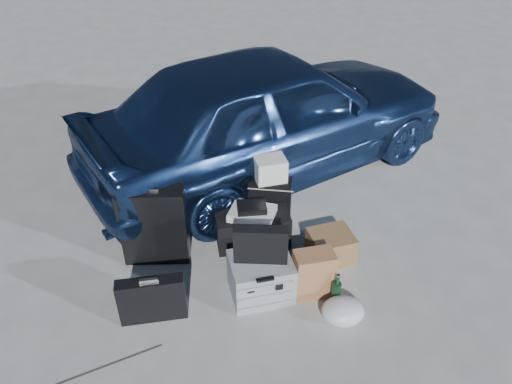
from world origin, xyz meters
TOP-DOWN VIEW (x-y plane):
  - ground at (0.00, 0.00)m, footprint 60.00×60.00m
  - car at (0.54, 2.10)m, footprint 4.45×3.24m
  - pelican_case at (0.15, 0.19)m, footprint 0.53×0.45m
  - laptop_bag at (0.15, 0.21)m, footprint 0.44×0.18m
  - briefcase at (-0.72, 0.05)m, footprint 0.52×0.13m
  - suitcase_left at (-0.70, 0.75)m, footprint 0.59×0.26m
  - suitcase_right at (0.35, 1.08)m, footprint 0.47×0.27m
  - white_carton at (0.37, 1.08)m, footprint 0.30×0.25m
  - duffel_bag at (0.17, 0.82)m, footprint 0.67×0.30m
  - flat_box_white at (0.17, 0.80)m, footprint 0.48×0.43m
  - flat_box_black at (0.16, 0.81)m, footprint 0.27×0.19m
  - kraft_bag at (0.58, 0.14)m, footprint 0.33×0.22m
  - cardboard_box at (0.83, 0.52)m, footprint 0.42×0.38m
  - plastic_bag at (0.75, -0.18)m, footprint 0.34×0.29m
  - green_bottle at (0.74, 0.00)m, footprint 0.09×0.09m

SIDE VIEW (x-z plane):
  - ground at x=0.00m, z-range 0.00..0.00m
  - plastic_bag at x=0.75m, z-range 0.00..0.19m
  - cardboard_box at x=0.83m, z-range 0.00..0.28m
  - green_bottle at x=0.74m, z-range 0.00..0.30m
  - duffel_bag at x=0.17m, z-range 0.00..0.33m
  - pelican_case at x=0.15m, z-range 0.00..0.36m
  - briefcase at x=-0.72m, z-range 0.00..0.40m
  - kraft_bag at x=0.58m, z-range 0.00..0.43m
  - suitcase_right at x=0.35m, z-range 0.00..0.53m
  - flat_box_white at x=0.17m, z-range 0.33..0.40m
  - suitcase_left at x=-0.70m, z-range 0.00..0.74m
  - flat_box_black at x=0.16m, z-range 0.40..0.46m
  - laptop_bag at x=0.15m, z-range 0.36..0.68m
  - white_carton at x=0.37m, z-range 0.53..0.75m
  - car at x=0.54m, z-range 0.00..1.41m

